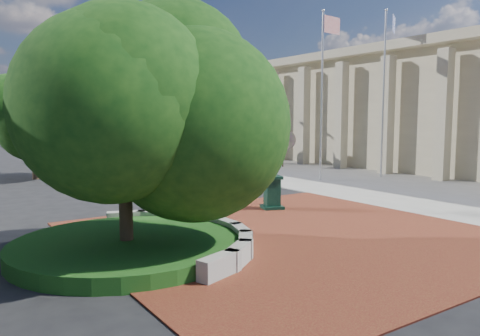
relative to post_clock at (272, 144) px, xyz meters
The scene contains 17 objects.
ground 4.33m from the post_clock, 127.11° to the right, with size 200.00×200.00×0.00m, color black.
plaza 5.01m from the post_clock, 118.98° to the right, with size 12.00×12.00×0.04m, color maroon.
sidewalk 15.93m from the post_clock, 27.55° to the left, with size 20.00×50.00×0.04m, color #9E9B93.
planter_wall 5.99m from the post_clock, 150.22° to the right, with size 2.96×6.77×0.54m.
grass_bed 7.96m from the post_clock, 158.86° to the right, with size 6.10×6.10×0.40m, color #174212.
civic_building 23.51m from the post_clock, 23.28° to the left, with size 17.35×44.00×8.60m.
tree_planter 7.65m from the post_clock, 158.86° to the right, with size 5.20×5.20×6.33m.
tree_street 16.44m from the post_clock, 111.67° to the left, with size 4.40×4.40×5.45m.
post_clock is the anchor object (origin of this frame).
parked_car 37.41m from the post_clock, 89.24° to the left, with size 1.75×4.35×1.48m, color #5E0D12.
flagpole_a 9.54m from the post_clock, 34.44° to the left, with size 1.52×0.19×9.76m.
flagpole_b 12.90m from the post_clock, 19.97° to the left, with size 1.48×0.81×10.17m.
street_lamp_near 22.33m from the post_clock, 85.81° to the left, with size 1.99×0.28×8.87m.
street_lamp_far 38.65m from the post_clock, 93.44° to the left, with size 2.22×0.69×10.02m.
shrub_near 16.26m from the post_clock, 49.35° to the left, with size 1.20×1.20×2.20m.
shrub_mid 18.46m from the post_clock, 56.24° to the left, with size 1.20×1.20×2.20m.
shrub_far 25.18m from the post_clock, 61.41° to the left, with size 1.20×1.20×2.20m.
Camera 1 is at (-9.33, -11.91, 3.66)m, focal length 35.00 mm.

